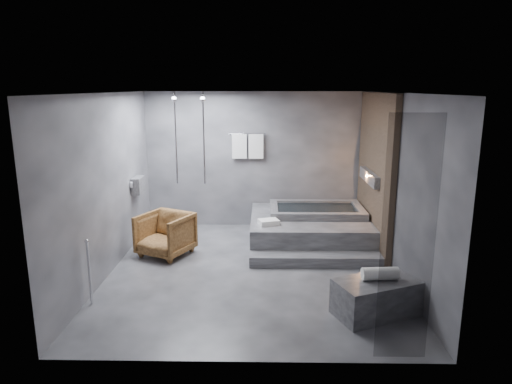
{
  "coord_description": "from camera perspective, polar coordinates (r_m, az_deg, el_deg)",
  "views": [
    {
      "loc": [
        0.19,
        -6.86,
        2.89
      ],
      "look_at": [
        0.06,
        0.3,
        1.23
      ],
      "focal_mm": 32.0,
      "sensor_mm": 36.0,
      "label": 1
    }
  ],
  "objects": [
    {
      "name": "driftwood_chair",
      "position": [
        8.15,
        -11.26,
        -5.2
      ],
      "size": [
        1.08,
        1.09,
        0.75
      ],
      "primitive_type": "imported",
      "rotation": [
        0.0,
        0.0,
        -0.46
      ],
      "color": "#432710",
      "rests_on": "ground"
    },
    {
      "name": "tub_step",
      "position": [
        7.71,
        7.46,
        -8.37
      ],
      "size": [
        2.2,
        0.36,
        0.18
      ],
      "primitive_type": "cube",
      "color": "#37373A",
      "rests_on": "ground"
    },
    {
      "name": "deck_towel",
      "position": [
        8.11,
        1.58,
        -3.78
      ],
      "size": [
        0.4,
        0.34,
        0.09
      ],
      "primitive_type": "cube",
      "rotation": [
        0.0,
        0.0,
        0.33
      ],
      "color": "white",
      "rests_on": "tub_deck"
    },
    {
      "name": "concrete_bench",
      "position": [
        6.23,
        14.76,
        -12.65
      ],
      "size": [
        1.19,
        0.93,
        0.47
      ],
      "primitive_type": "cube",
      "rotation": [
        0.0,
        0.0,
        0.4
      ],
      "color": "#313134",
      "rests_on": "ground"
    },
    {
      "name": "rolled_towel",
      "position": [
        6.14,
        15.23,
        -9.81
      ],
      "size": [
        0.47,
        0.2,
        0.17
      ],
      "primitive_type": "cylinder",
      "rotation": [
        0.0,
        1.57,
        0.08
      ],
      "color": "white",
      "rests_on": "concrete_bench"
    },
    {
      "name": "tub_deck",
      "position": [
        8.76,
        6.65,
        -4.59
      ],
      "size": [
        2.2,
        2.0,
        0.5
      ],
      "primitive_type": "cube",
      "color": "#37373A",
      "rests_on": "ground"
    },
    {
      "name": "room",
      "position": [
        7.2,
        2.68,
        3.77
      ],
      "size": [
        5.0,
        5.04,
        2.82
      ],
      "color": "#313134",
      "rests_on": "ground"
    }
  ]
}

